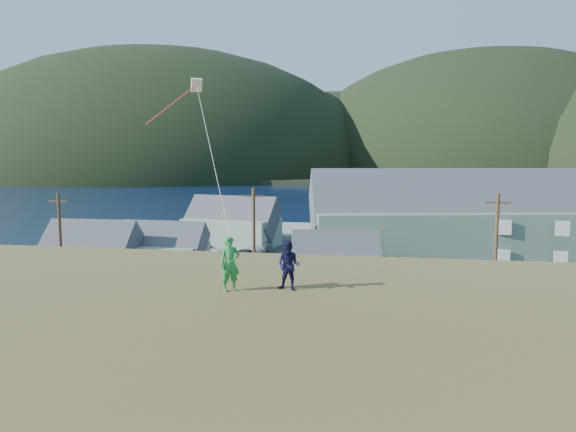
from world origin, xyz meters
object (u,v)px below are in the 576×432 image
(kite_flyer_green, at_px, (230,264))
(kite_flyer_navy, at_px, (289,265))
(lodge, at_px, (482,222))
(shed_teal, at_px, (89,253))
(shed_palegreen_far, at_px, (232,224))
(wharf, at_px, (284,231))
(shed_white, at_px, (336,262))
(shed_palegreen_near, at_px, (160,251))

(kite_flyer_green, bearing_deg, kite_flyer_navy, -17.69)
(lodge, distance_m, kite_flyer_navy, 41.57)
(lodge, height_order, shed_teal, lodge)
(kite_flyer_navy, bearing_deg, shed_teal, 142.43)
(shed_palegreen_far, relative_size, kite_flyer_navy, 8.01)
(wharf, height_order, shed_white, shed_white)
(kite_flyer_navy, bearing_deg, shed_palegreen_near, 132.18)
(shed_palegreen_far, bearing_deg, shed_palegreen_near, -87.51)
(shed_teal, distance_m, shed_palegreen_near, 6.38)
(wharf, xyz_separation_m, shed_palegreen_near, (-7.21, -28.19, 1.93))
(shed_teal, bearing_deg, shed_white, 2.92)
(shed_palegreen_far, xyz_separation_m, kite_flyer_navy, (15.06, -46.82, 5.00))
(shed_white, xyz_separation_m, kite_flyer_green, (-1.31, -28.75, 5.73))
(shed_palegreen_near, height_order, kite_flyer_navy, kite_flyer_navy)
(wharf, distance_m, kite_flyer_navy, 59.96)
(shed_teal, height_order, kite_flyer_green, kite_flyer_green)
(shed_palegreen_near, bearing_deg, shed_palegreen_far, 82.87)
(wharf, relative_size, shed_palegreen_far, 2.04)
(shed_white, bearing_deg, kite_flyer_green, -104.01)
(kite_flyer_green, bearing_deg, shed_palegreen_near, 86.95)
(wharf, bearing_deg, shed_teal, -112.32)
(lodge, distance_m, shed_palegreen_near, 32.58)
(lodge, distance_m, shed_teal, 38.81)
(shed_teal, xyz_separation_m, kite_flyer_green, (21.41, -27.74, 5.54))
(shed_white, height_order, kite_flyer_green, kite_flyer_green)
(lodge, xyz_separation_m, kite_flyer_navy, (-13.71, -39.11, 3.25))
(wharf, height_order, shed_teal, shed_teal)
(lodge, relative_size, shed_white, 4.30)
(wharf, xyz_separation_m, shed_white, (9.90, -30.22, 1.89))
(wharf, relative_size, kite_flyer_green, 14.95)
(wharf, height_order, kite_flyer_navy, kite_flyer_navy)
(wharf, distance_m, shed_white, 31.86)
(lodge, relative_size, shed_palegreen_near, 4.11)
(lodge, distance_m, kite_flyer_green, 42.57)
(lodge, relative_size, kite_flyer_navy, 22.87)
(kite_flyer_navy, bearing_deg, lodge, 82.78)
(shed_teal, bearing_deg, lodge, 18.06)
(kite_flyer_green, bearing_deg, shed_teal, 97.44)
(lodge, relative_size, shed_teal, 4.20)
(shed_teal, height_order, shed_palegreen_near, shed_teal)
(shed_teal, xyz_separation_m, shed_palegreen_far, (8.14, 19.48, 0.46))
(shed_palegreen_far, bearing_deg, kite_flyer_navy, -60.92)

